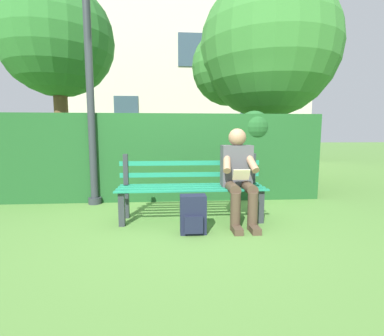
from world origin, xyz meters
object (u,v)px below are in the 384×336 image
at_px(tree, 261,52).
at_px(tree_far, 53,44).
at_px(backpack, 193,215).
at_px(person_seated, 238,173).
at_px(park_bench, 191,187).
at_px(lamp_post, 88,46).

relative_size(tree, tree_far, 0.99).
bearing_deg(backpack, tree_far, -53.83).
bearing_deg(backpack, person_seated, -148.39).
distance_m(park_bench, backpack, 0.56).
bearing_deg(person_seated, backpack, 31.61).
bearing_deg(tree_far, park_bench, 130.11).
bearing_deg(tree, backpack, 62.31).
xyz_separation_m(tree, lamp_post, (3.27, 2.07, -0.56)).
distance_m(person_seated, tree_far, 5.80).
bearing_deg(backpack, lamp_post, -44.17).
relative_size(person_seated, backpack, 2.71).
bearing_deg(park_bench, tree, -121.52).
bearing_deg(lamp_post, person_seated, 152.90).
xyz_separation_m(park_bench, backpack, (0.01, 0.52, -0.21)).
bearing_deg(person_seated, tree, -111.64).
bearing_deg(tree, park_bench, 58.48).
relative_size(park_bench, lamp_post, 0.48).
xyz_separation_m(tree_far, lamp_post, (-1.55, 2.70, -0.83)).
distance_m(park_bench, lamp_post, 2.60).
height_order(park_bench, tree, tree).
relative_size(park_bench, backpack, 4.31).
height_order(person_seated, tree, tree).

